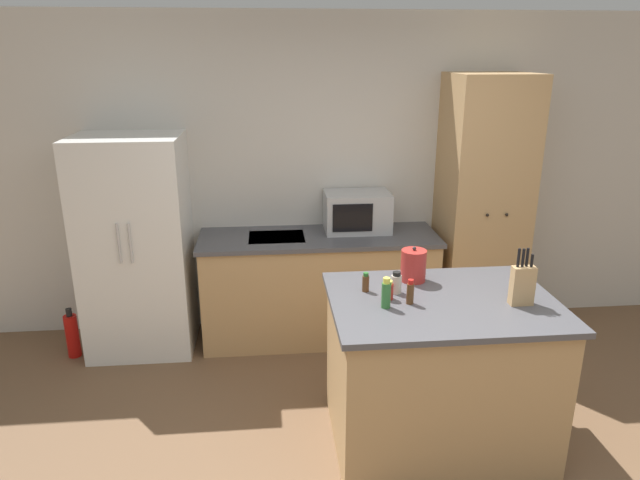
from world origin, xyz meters
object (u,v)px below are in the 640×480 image
Objects in this scene: spice_bottle_amber_oil at (386,294)px; kettle at (413,265)px; knife_block at (522,284)px; spice_bottle_tall_dark at (366,283)px; microwave at (357,212)px; spice_bottle_pale_salt at (388,291)px; fire_extinguisher at (72,335)px; spice_bottle_green_herb at (410,292)px; spice_bottle_short_red at (396,283)px; refrigerator at (136,246)px; pantry_cabinet at (482,210)px.

kettle is at bearing 56.21° from spice_bottle_amber_oil.
spice_bottle_tall_dark is at bearing 162.48° from knife_block.
spice_bottle_tall_dark is at bearing 107.47° from spice_bottle_amber_oil.
microwave reaches higher than spice_bottle_pale_salt.
spice_bottle_pale_salt is at bearing -28.94° from fire_extinguisher.
spice_bottle_short_red is at bearing 106.00° from spice_bottle_green_herb.
knife_block is 0.62m from spice_bottle_green_herb.
spice_bottle_pale_salt is (-0.72, 0.14, -0.07)m from knife_block.
refrigerator reaches higher than spice_bottle_tall_dark.
refrigerator is 14.55× the size of spice_bottle_tall_dark.
pantry_cabinet is at bearing 0.51° from refrigerator.
knife_block is at bearing -10.92° from spice_bottle_pale_salt.
spice_bottle_pale_salt is at bearing -92.20° from microwave.
spice_bottle_tall_dark is at bearing 138.15° from spice_bottle_green_herb.
kettle is (-0.85, -1.13, -0.02)m from pantry_cabinet.
refrigerator is 11.79× the size of spice_bottle_green_herb.
spice_bottle_green_herb is at bearing -123.13° from pantry_cabinet.
knife_block is (0.67, -1.64, 0.02)m from microwave.
pantry_cabinet is 1.75m from spice_bottle_green_herb.
spice_bottle_amber_oil is (-0.09, -1.61, -0.02)m from microwave.
spice_bottle_tall_dark is (1.58, -1.24, 0.15)m from refrigerator.
spice_bottle_amber_oil is (-0.10, -0.19, 0.02)m from spice_bottle_short_red.
pantry_cabinet reaches higher than spice_bottle_tall_dark.
spice_bottle_tall_dark is 0.67× the size of spice_bottle_amber_oil.
refrigerator is at bearing 138.31° from spice_bottle_amber_oil.
knife_block is 3.37m from fire_extinguisher.
spice_bottle_green_herb is 0.35m from kettle.
microwave is at bearing 90.32° from spice_bottle_short_red.
kettle reaches higher than spice_bottle_amber_oil.
spice_bottle_amber_oil reaches higher than spice_bottle_pale_salt.
knife_block is 0.65m from kettle.
spice_bottle_green_herb reaches higher than spice_bottle_short_red.
kettle reaches higher than spice_bottle_short_red.
refrigerator reaches higher than spice_bottle_amber_oil.
kettle is (0.32, 0.14, 0.04)m from spice_bottle_tall_dark.
kettle is (0.15, 0.18, 0.04)m from spice_bottle_short_red.
spice_bottle_short_red is 0.16m from spice_bottle_green_herb.
knife_block is 0.74m from spice_bottle_pale_salt.
microwave is 1.25m from kettle.
microwave is 3.65× the size of spice_bottle_green_herb.
fire_extinguisher is at bearing 158.28° from kettle.
fire_extinguisher is at bearing -173.29° from microwave.
pantry_cabinet is 4.05× the size of microwave.
spice_bottle_amber_oil reaches higher than fire_extinguisher.
knife_block is 0.88m from spice_bottle_tall_dark.
spice_bottle_short_red is at bearing 62.08° from spice_bottle_amber_oil.
spice_bottle_tall_dark is at bearing 131.40° from spice_bottle_pale_salt.
refrigerator reaches higher than microwave.
microwave is 1.77m from knife_block.
kettle is (0.21, 0.26, 0.05)m from spice_bottle_pale_salt.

